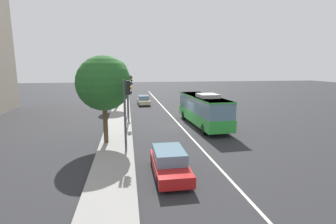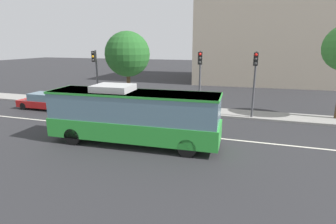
% 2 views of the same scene
% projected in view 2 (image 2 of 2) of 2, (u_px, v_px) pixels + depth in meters
% --- Properties ---
extents(ground_plane, '(160.00, 160.00, 0.00)m').
position_uv_depth(ground_plane, '(158.00, 132.00, 17.77)').
color(ground_plane, '#28282B').
extents(sidewalk_kerb, '(80.00, 2.59, 0.14)m').
position_uv_depth(sidewalk_kerb, '(181.00, 110.00, 23.61)').
color(sidewalk_kerb, gray).
rests_on(sidewalk_kerb, ground_plane).
extents(lane_centre_line, '(76.00, 0.16, 0.01)m').
position_uv_depth(lane_centre_line, '(158.00, 132.00, 17.77)').
color(lane_centre_line, silver).
rests_on(lane_centre_line, ground_plane).
extents(transit_bus, '(10.09, 2.91, 3.46)m').
position_uv_depth(transit_bus, '(133.00, 114.00, 15.35)').
color(transit_bus, green).
rests_on(transit_bus, ground_plane).
extents(sedan_red, '(4.50, 1.82, 1.46)m').
position_uv_depth(sedan_red, '(44.00, 101.00, 23.95)').
color(sedan_red, '#B21919').
rests_on(sedan_red, ground_plane).
extents(traffic_light_near_corner, '(0.35, 0.62, 5.20)m').
position_uv_depth(traffic_light_near_corner, '(255.00, 74.00, 19.99)').
color(traffic_light_near_corner, '#47474C').
rests_on(traffic_light_near_corner, ground_plane).
extents(traffic_light_mid_block, '(0.34, 0.62, 5.20)m').
position_uv_depth(traffic_light_mid_block, '(96.00, 68.00, 24.16)').
color(traffic_light_mid_block, '#47474C').
rests_on(traffic_light_mid_block, ground_plane).
extents(traffic_light_far_corner, '(0.34, 0.62, 5.20)m').
position_uv_depth(traffic_light_far_corner, '(200.00, 72.00, 21.12)').
color(traffic_light_far_corner, '#47474C').
rests_on(traffic_light_far_corner, ground_plane).
extents(street_tree_kerbside_centre, '(4.20, 4.20, 6.91)m').
position_uv_depth(street_tree_kerbside_centre, '(128.00, 54.00, 24.73)').
color(street_tree_kerbside_centre, '#4C3823').
rests_on(street_tree_kerbside_centre, ground_plane).
extents(office_block_background, '(19.05, 16.43, 17.00)m').
position_uv_depth(office_block_background, '(261.00, 25.00, 40.83)').
color(office_block_background, '#B7A893').
rests_on(office_block_background, ground_plane).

